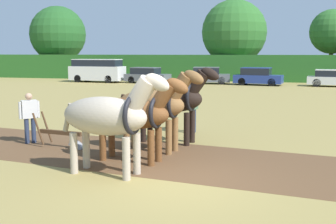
# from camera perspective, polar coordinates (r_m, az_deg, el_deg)

# --- Properties ---
(ground_plane) EXTENTS (240.00, 240.00, 0.00)m
(ground_plane) POSITION_cam_1_polar(r_m,az_deg,el_deg) (9.46, 0.94, -9.34)
(ground_plane) COLOR #998447
(plowed_furrow_strip) EXTENTS (31.15, 7.73, 0.01)m
(plowed_furrow_strip) POSITION_cam_1_polar(r_m,az_deg,el_deg) (14.36, -20.56, -3.82)
(plowed_furrow_strip) COLOR brown
(plowed_furrow_strip) RESTS_ON ground
(hedgerow) EXTENTS (75.21, 1.54, 2.62)m
(hedgerow) POSITION_cam_1_polar(r_m,az_deg,el_deg) (42.79, 12.12, 5.82)
(hedgerow) COLOR #286023
(hedgerow) RESTS_ON ground
(tree_far_left) EXTENTS (6.64, 6.64, 8.36)m
(tree_far_left) POSITION_cam_1_polar(r_m,az_deg,el_deg) (52.97, -14.68, 10.16)
(tree_far_left) COLOR brown
(tree_far_left) RESTS_ON ground
(tree_left) EXTENTS (6.82, 6.82, 8.39)m
(tree_left) POSITION_cam_1_polar(r_m,az_deg,el_deg) (45.75, 8.94, 10.62)
(tree_left) COLOR brown
(tree_left) RESTS_ON ground
(tree_center_left) EXTENTS (4.54, 4.54, 7.24)m
(tree_center_left) POSITION_cam_1_polar(r_m,az_deg,el_deg) (46.80, 21.36, 10.09)
(tree_center_left) COLOR #4C3823
(tree_center_left) RESTS_ON ground
(church_spire) EXTENTS (3.34, 3.34, 21.67)m
(church_spire) POSITION_cam_1_polar(r_m,az_deg,el_deg) (80.24, 8.82, 14.03)
(church_spire) COLOR gray
(church_spire) RESTS_ON ground
(draft_horse_lead_left) EXTENTS (2.84, 1.21, 2.46)m
(draft_horse_lead_left) POSITION_cam_1_polar(r_m,az_deg,el_deg) (9.77, -8.01, -0.54)
(draft_horse_lead_left) COLOR #B2A38E
(draft_horse_lead_left) RESTS_ON ground
(draft_horse_lead_right) EXTENTS (2.83, 1.12, 2.29)m
(draft_horse_lead_right) POSITION_cam_1_polar(r_m,az_deg,el_deg) (10.89, -4.61, -0.20)
(draft_horse_lead_right) COLOR brown
(draft_horse_lead_right) RESTS_ON ground
(draft_horse_trail_left) EXTENTS (2.76, 1.14, 2.43)m
(draft_horse_trail_left) POSITION_cam_1_polar(r_m,az_deg,el_deg) (12.02, -1.84, 1.01)
(draft_horse_trail_left) COLOR brown
(draft_horse_trail_left) RESTS_ON ground
(draft_horse_trail_right) EXTENTS (2.94, 1.22, 2.47)m
(draft_horse_trail_right) POSITION_cam_1_polar(r_m,az_deg,el_deg) (13.18, 0.41, 1.87)
(draft_horse_trail_right) COLOR black
(draft_horse_trail_right) RESTS_ON ground
(plow) EXTENTS (1.71, 0.54, 1.13)m
(plow) POSITION_cam_1_polar(r_m,az_deg,el_deg) (12.99, -13.90, -3.32)
(plow) COLOR #4C331E
(plow) RESTS_ON ground
(farmer_at_plow) EXTENTS (0.46, 0.50, 1.58)m
(farmer_at_plow) POSITION_cam_1_polar(r_m,az_deg,el_deg) (13.83, -18.25, -0.33)
(farmer_at_plow) COLOR #28334C
(farmer_at_plow) RESTS_ON ground
(farmer_beside_team) EXTENTS (0.33, 0.64, 1.66)m
(farmer_beside_team) POSITION_cam_1_polar(r_m,az_deg,el_deg) (14.87, 3.36, 0.84)
(farmer_beside_team) COLOR #28334C
(farmer_beside_team) RESTS_ON ground
(parked_van) EXTENTS (5.39, 2.29, 2.21)m
(parked_van) POSITION_cam_1_polar(r_m,az_deg,el_deg) (41.46, -9.57, 5.59)
(parked_van) COLOR silver
(parked_van) RESTS_ON ground
(parked_car_left) EXTENTS (4.36, 2.37, 1.47)m
(parked_car_left) POSITION_cam_1_polar(r_m,az_deg,el_deg) (39.62, -2.88, 4.96)
(parked_car_left) COLOR #565B66
(parked_car_left) RESTS_ON ground
(parked_car_center_left) EXTENTS (4.06, 2.21, 1.53)m
(parked_car_center_left) POSITION_cam_1_polar(r_m,az_deg,el_deg) (38.82, 5.42, 4.91)
(parked_car_center_left) COLOR #565B66
(parked_car_center_left) RESTS_ON ground
(parked_car_center) EXTENTS (4.32, 2.34, 1.54)m
(parked_car_center) POSITION_cam_1_polar(r_m,az_deg,el_deg) (37.90, 12.05, 4.70)
(parked_car_center) COLOR navy
(parked_car_center) RESTS_ON ground
(parked_car_center_right) EXTENTS (4.33, 2.27, 1.42)m
(parked_car_center_right) POSITION_cam_1_polar(r_m,az_deg,el_deg) (38.02, 21.41, 4.27)
(parked_car_center_right) COLOR silver
(parked_car_center_right) RESTS_ON ground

